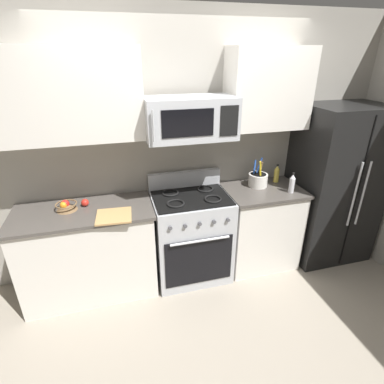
# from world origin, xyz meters

# --- Properties ---
(ground_plane) EXTENTS (16.00, 16.00, 0.00)m
(ground_plane) POSITION_xyz_m (0.00, 0.00, 0.00)
(ground_plane) COLOR gray
(wall_back) EXTENTS (8.00, 0.10, 2.60)m
(wall_back) POSITION_xyz_m (0.00, 0.98, 1.30)
(wall_back) COLOR #9E998E
(wall_back) RESTS_ON ground
(counter_left) EXTENTS (1.25, 0.58, 0.91)m
(counter_left) POSITION_xyz_m (-1.01, 0.62, 0.46)
(counter_left) COLOR silver
(counter_left) RESTS_ON ground
(range_oven) EXTENTS (0.76, 0.63, 1.09)m
(range_oven) POSITION_xyz_m (-0.00, 0.62, 0.47)
(range_oven) COLOR #B2B5BA
(range_oven) RESTS_ON ground
(counter_right) EXTENTS (0.80, 0.58, 0.91)m
(counter_right) POSITION_xyz_m (0.79, 0.62, 0.46)
(counter_right) COLOR silver
(counter_right) RESTS_ON ground
(refrigerator) EXTENTS (0.86, 0.69, 1.74)m
(refrigerator) POSITION_xyz_m (1.64, 0.61, 0.87)
(refrigerator) COLOR black
(refrigerator) RESTS_ON ground
(microwave) EXTENTS (0.80, 0.44, 0.36)m
(microwave) POSITION_xyz_m (0.00, 0.65, 1.68)
(microwave) COLOR #B2B5BA
(upper_cabinets_left) EXTENTS (1.24, 0.34, 0.74)m
(upper_cabinets_left) POSITION_xyz_m (-1.02, 0.76, 1.89)
(upper_cabinets_left) COLOR silver
(upper_cabinets_right) EXTENTS (0.79, 0.34, 0.74)m
(upper_cabinets_right) POSITION_xyz_m (0.80, 0.76, 1.89)
(upper_cabinets_right) COLOR silver
(utensil_crock) EXTENTS (0.20, 0.20, 0.30)m
(utensil_crock) POSITION_xyz_m (0.76, 0.72, 0.99)
(utensil_crock) COLOR white
(utensil_crock) RESTS_ON counter_right
(fruit_basket) EXTENTS (0.19, 0.19, 0.09)m
(fruit_basket) POSITION_xyz_m (-1.15, 0.68, 0.95)
(fruit_basket) COLOR brown
(fruit_basket) RESTS_ON counter_left
(apple_loose) EXTENTS (0.07, 0.07, 0.07)m
(apple_loose) POSITION_xyz_m (-0.99, 0.72, 0.94)
(apple_loose) COLOR red
(apple_loose) RESTS_ON counter_left
(cutting_board) EXTENTS (0.32, 0.30, 0.02)m
(cutting_board) POSITION_xyz_m (-0.74, 0.44, 0.92)
(cutting_board) COLOR tan
(cutting_board) RESTS_ON counter_left
(bottle_oil) EXTENTS (0.06, 0.06, 0.20)m
(bottle_oil) POSITION_xyz_m (1.01, 0.77, 1.00)
(bottle_oil) COLOR gold
(bottle_oil) RESTS_ON counter_right
(bottle_vinegar) EXTENTS (0.06, 0.06, 0.21)m
(bottle_vinegar) POSITION_xyz_m (1.01, 0.48, 1.01)
(bottle_vinegar) COLOR silver
(bottle_vinegar) RESTS_ON counter_right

